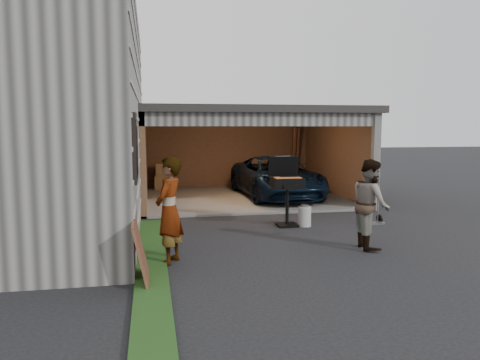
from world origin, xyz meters
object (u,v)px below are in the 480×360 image
at_px(minivan, 276,178).
at_px(hand_truck, 374,214).
at_px(plywood_panel, 141,253).
at_px(woman, 169,210).
at_px(propane_tank, 305,216).
at_px(man, 371,204).
at_px(bbq_grill, 287,185).

xyz_separation_m(minivan, hand_truck, (1.27, -4.29, -0.42)).
height_order(minivan, plywood_panel, minivan).
distance_m(woman, propane_tank, 4.10).
relative_size(woman, man, 1.06).
height_order(man, propane_tank, man).
bearing_deg(woman, bbq_grill, 156.67).
bearing_deg(minivan, plywood_panel, -120.74).
bearing_deg(minivan, hand_truck, -75.71).
bearing_deg(propane_tank, hand_truck, -1.16).
height_order(propane_tank, plywood_panel, plywood_panel).
xyz_separation_m(woman, man, (3.84, 0.30, -0.05)).
bearing_deg(man, woman, 100.93).
height_order(woman, man, woman).
xyz_separation_m(man, bbq_grill, (-1.00, 2.24, 0.11)).
xyz_separation_m(propane_tank, plywood_panel, (-3.70, -3.41, 0.24)).
relative_size(woman, plywood_panel, 1.90).
bearing_deg(hand_truck, bbq_grill, 163.62).
distance_m(propane_tank, hand_truck, 1.74).
relative_size(bbq_grill, hand_truck, 1.37).
relative_size(minivan, bbq_grill, 2.89).
relative_size(woman, bbq_grill, 1.12).
height_order(bbq_grill, propane_tank, bbq_grill).
distance_m(plywood_panel, hand_truck, 6.41).
bearing_deg(woman, hand_truck, 140.37).
bearing_deg(woman, propane_tank, 151.51).
height_order(minivan, woman, woman).
height_order(woman, propane_tank, woman).
height_order(minivan, hand_truck, minivan).
bearing_deg(hand_truck, minivan, 94.44).
bearing_deg(hand_truck, propane_tank, 166.81).
xyz_separation_m(minivan, woman, (-3.71, -6.66, 0.26)).
height_order(woman, hand_truck, woman).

